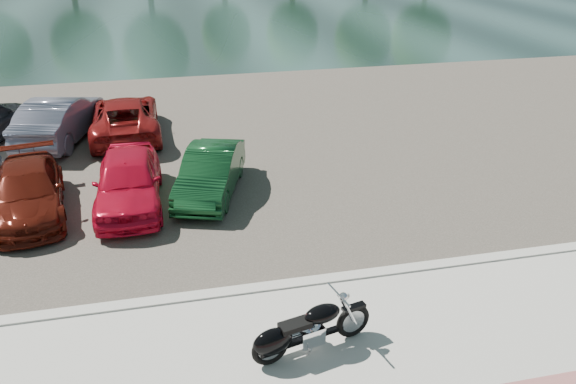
{
  "coord_description": "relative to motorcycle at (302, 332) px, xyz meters",
  "views": [
    {
      "loc": [
        -2.14,
        -7.49,
        7.03
      ],
      "look_at": [
        0.47,
        4.32,
        1.1
      ],
      "focal_mm": 35.0,
      "sensor_mm": 36.0,
      "label": 1
    }
  ],
  "objects": [
    {
      "name": "parking_lot",
      "position": [
        0.25,
        11.05,
        -0.54
      ],
      "size": [
        60.0,
        18.0,
        0.04
      ],
      "primitive_type": "cube",
      "color": "#403C34",
      "rests_on": "ground"
    },
    {
      "name": "car_3",
      "position": [
        -5.66,
        6.73,
        0.1
      ],
      "size": [
        2.36,
        4.47,
        1.23
      ],
      "primitive_type": "imported",
      "rotation": [
        0.0,
        0.0,
        0.15
      ],
      "color": "#53150B",
      "rests_on": "parking_lot"
    },
    {
      "name": "car_5",
      "position": [
        -0.93,
        6.89,
        0.12
      ],
      "size": [
        2.44,
        4.1,
        1.28
      ],
      "primitive_type": "imported",
      "rotation": [
        0.0,
        0.0,
        -0.3
      ],
      "color": "#11401E",
      "rests_on": "parking_lot"
    },
    {
      "name": "car_10",
      "position": [
        -3.43,
        12.22,
        0.17
      ],
      "size": [
        2.5,
        5.05,
        1.38
      ],
      "primitive_type": "imported",
      "rotation": [
        0.0,
        0.0,
        3.19
      ],
      "color": "maroon",
      "rests_on": "parking_lot"
    },
    {
      "name": "river",
      "position": [
        0.25,
        40.05,
        -0.56
      ],
      "size": [
        120.0,
        40.0,
        0.0
      ],
      "primitive_type": "cube",
      "color": "#172B26",
      "rests_on": "ground"
    },
    {
      "name": "ground",
      "position": [
        0.25,
        0.05,
        -0.56
      ],
      "size": [
        200.0,
        200.0,
        0.0
      ],
      "primitive_type": "plane",
      "color": "#595447",
      "rests_on": "ground"
    },
    {
      "name": "car_9",
      "position": [
        -5.59,
        12.24,
        0.25
      ],
      "size": [
        2.7,
        4.93,
        1.54
      ],
      "primitive_type": "imported",
      "rotation": [
        0.0,
        0.0,
        2.9
      ],
      "color": "slate",
      "rests_on": "parking_lot"
    },
    {
      "name": "motorcycle",
      "position": [
        0.0,
        0.0,
        0.0
      ],
      "size": [
        2.3,
        0.91,
        1.05
      ],
      "rotation": [
        0.0,
        0.0,
        0.23
      ],
      "color": "black",
      "rests_on": "promenade"
    },
    {
      "name": "car_4",
      "position": [
        -3.12,
        6.65,
        0.2
      ],
      "size": [
        1.71,
        4.22,
        1.43
      ],
      "primitive_type": "imported",
      "rotation": [
        0.0,
        0.0,
        -0.0
      ],
      "color": "red",
      "rests_on": "parking_lot"
    },
    {
      "name": "kerb",
      "position": [
        0.25,
        2.05,
        -0.49
      ],
      "size": [
        60.0,
        0.3,
        0.14
      ],
      "primitive_type": "cube",
      "color": "#BBB8B0",
      "rests_on": "ground"
    }
  ]
}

